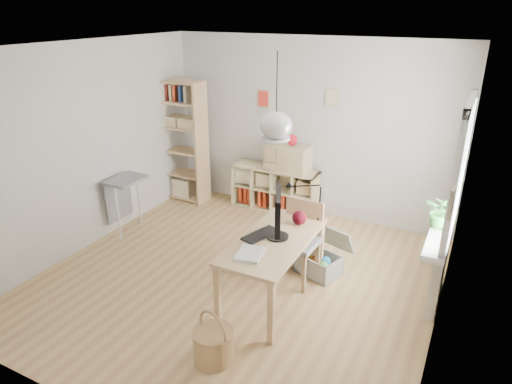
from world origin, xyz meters
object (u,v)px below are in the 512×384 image
at_px(tall_bookshelf, 182,137).
at_px(cube_shelf, 275,192).
at_px(monitor, 278,212).
at_px(drawer_chest, 287,158).
at_px(storage_chest, 321,260).
at_px(desk, 274,247).
at_px(chair, 299,236).

bearing_deg(tall_bookshelf, cube_shelf, 10.19).
xyz_separation_m(cube_shelf, monitor, (1.04, -2.18, 0.75)).
bearing_deg(cube_shelf, drawer_chest, -10.26).
xyz_separation_m(tall_bookshelf, storage_chest, (2.89, -1.20, -0.91)).
xyz_separation_m(tall_bookshelf, monitor, (2.60, -1.90, -0.04)).
distance_m(tall_bookshelf, drawer_chest, 1.82).
relative_size(desk, chair, 1.54).
distance_m(desk, storage_chest, 0.94).
distance_m(desk, drawer_chest, 2.34).
distance_m(chair, monitor, 0.69).
relative_size(tall_bookshelf, storage_chest, 2.81).
bearing_deg(desk, storage_chest, 68.23).
bearing_deg(drawer_chest, tall_bookshelf, -166.83).
bearing_deg(desk, tall_bookshelf, 142.99).
relative_size(chair, drawer_chest, 1.39).
bearing_deg(chair, drawer_chest, 120.70).
xyz_separation_m(desk, drawer_chest, (-0.80, 2.19, 0.26)).
bearing_deg(tall_bookshelf, storage_chest, -22.57).
xyz_separation_m(cube_shelf, storage_chest, (1.32, -1.48, -0.12)).
xyz_separation_m(storage_chest, monitor, (-0.28, -0.70, 0.88)).
height_order(tall_bookshelf, monitor, tall_bookshelf).
bearing_deg(cube_shelf, chair, -57.19).
relative_size(desk, cube_shelf, 1.07).
distance_m(desk, tall_bookshelf, 3.27).
relative_size(tall_bookshelf, monitor, 3.40).
height_order(tall_bookshelf, chair, tall_bookshelf).
bearing_deg(monitor, tall_bookshelf, 120.08).
distance_m(desk, cube_shelf, 2.48).
bearing_deg(monitor, cube_shelf, 91.64).
bearing_deg(tall_bookshelf, chair, -28.17).
relative_size(cube_shelf, monitor, 2.38).
height_order(monitor, drawer_chest, monitor).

